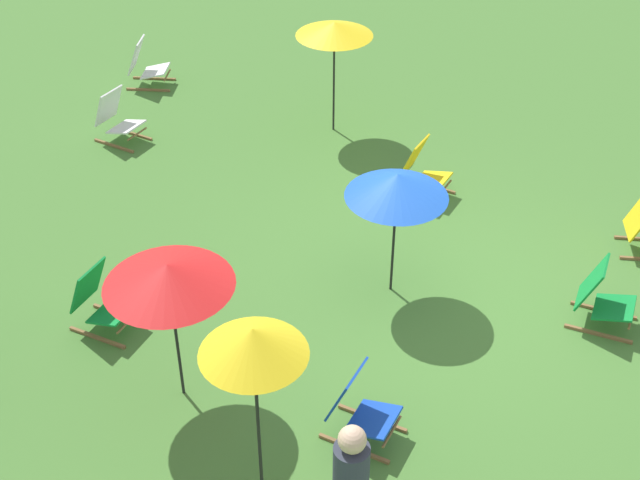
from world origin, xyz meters
The scene contains 11 objects.
ground_plane centered at (0.00, 0.00, 0.00)m, with size 40.00×40.00×0.00m, color #477A33.
deckchair_0 centered at (0.19, -2.12, 0.37)m, with size 0.52×0.78×0.83m.
deckchair_2 centered at (2.17, 0.46, 0.37)m, with size 0.60×0.83×0.83m.
deckchair_4 centered at (2.09, 5.22, 0.37)m, with size 0.60×0.83×0.83m.
deckchair_8 centered at (3.93, 5.74, 0.37)m, with size 0.65×0.85×0.83m.
deckchair_9 centered at (-2.31, -0.02, 0.37)m, with size 0.57×0.82×0.83m.
deckchair_10 centered at (-1.75, 3.21, 0.37)m, with size 0.55×0.81×0.83m.
umbrella_0 centered at (-0.02, 0.28, 1.49)m, with size 1.18×1.18×1.64m.
umbrella_1 centered at (-3.26, 0.63, 1.88)m, with size 0.92×0.92×2.02m.
umbrella_2 centered at (-2.39, 1.88, 1.59)m, with size 1.28×1.28×1.71m.
umbrella_3 centered at (3.50, 2.21, 1.68)m, with size 1.16×1.16×1.78m.
Camera 1 is at (-7.90, -1.58, 6.67)m, focal length 48.27 mm.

